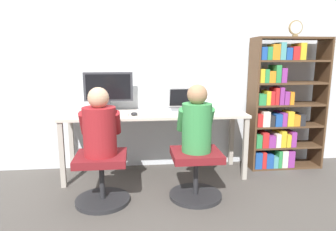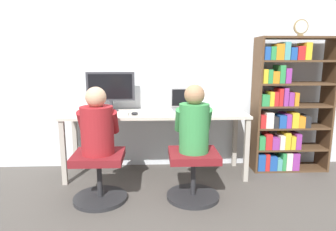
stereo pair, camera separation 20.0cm
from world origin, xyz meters
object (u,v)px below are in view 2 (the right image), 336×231
object	(u,v)px
desktop_monitor	(111,89)
person_at_laptop	(194,123)
person_at_monitor	(97,125)
bookshelf	(284,110)
office_chair_right	(193,172)
laptop	(184,106)
desk_clock	(301,27)
office_chair_left	(99,174)
keyboard	(107,114)

from	to	relation	value
desktop_monitor	person_at_laptop	size ratio (longest dim) A/B	0.87
person_at_monitor	person_at_laptop	distance (m)	0.89
bookshelf	person_at_laptop	bearing A→B (deg)	-148.91
office_chair_right	bookshelf	bearing A→B (deg)	31.25
laptop	person_at_monitor	size ratio (longest dim) A/B	0.57
desktop_monitor	person_at_monitor	xyz separation A→B (m)	(-0.02, -0.77, -0.25)
person_at_laptop	desk_clock	world-z (taller)	desk_clock
office_chair_left	person_at_laptop	distance (m)	1.02
person_at_monitor	bookshelf	world-z (taller)	bookshelf
laptop	bookshelf	distance (m)	1.19
office_chair_left	bookshelf	size ratio (longest dim) A/B	0.32
desktop_monitor	keyboard	bearing A→B (deg)	-91.57
office_chair_right	person_at_laptop	xyz separation A→B (m)	(-0.00, 0.00, 0.49)
office_chair_right	desk_clock	distance (m)	1.99
desktop_monitor	person_at_monitor	world-z (taller)	desktop_monitor
laptop	person_at_monitor	distance (m)	1.15
keyboard	office_chair_right	bearing A→B (deg)	-30.20
office_chair_left	person_at_monitor	bearing A→B (deg)	90.00
office_chair_left	person_at_laptop	size ratio (longest dim) A/B	0.80
keyboard	desk_clock	distance (m)	2.33
desktop_monitor	keyboard	distance (m)	0.35
desktop_monitor	office_chair_right	bearing A→B (deg)	-41.33
office_chair_left	keyboard	bearing A→B (deg)	88.24
desktop_monitor	laptop	distance (m)	0.88
person_at_laptop	office_chair_right	bearing A→B (deg)	-90.00
office_chair_right	bookshelf	distance (m)	1.45
desktop_monitor	person_at_monitor	size ratio (longest dim) A/B	0.89
office_chair_right	bookshelf	world-z (taller)	bookshelf
keyboard	person_at_laptop	size ratio (longest dim) A/B	0.71
desktop_monitor	bookshelf	size ratio (longest dim) A/B	0.35
keyboard	office_chair_right	xyz separation A→B (m)	(0.88, -0.51, -0.48)
desktop_monitor	desk_clock	size ratio (longest dim) A/B	3.07
person_at_laptop	desk_clock	bearing A→B (deg)	26.77
person_at_monitor	person_at_laptop	size ratio (longest dim) A/B	0.97
bookshelf	desk_clock	world-z (taller)	desk_clock
laptop	office_chair_right	xyz separation A→B (m)	(0.02, -0.74, -0.52)
person_at_monitor	desk_clock	size ratio (longest dim) A/B	3.44
person_at_laptop	person_at_monitor	bearing A→B (deg)	-179.63
person_at_monitor	bookshelf	distance (m)	2.18
laptop	office_chair_right	world-z (taller)	laptop
office_chair_right	person_at_laptop	bearing A→B (deg)	90.00
bookshelf	desk_clock	xyz separation A→B (m)	(0.08, -0.07, 0.93)
laptop	office_chair_left	xyz separation A→B (m)	(-0.88, -0.74, -0.52)
office_chair_right	person_at_laptop	size ratio (longest dim) A/B	0.80
person_at_monitor	person_at_laptop	xyz separation A→B (m)	(0.89, 0.01, 0.01)
person_at_monitor	bookshelf	size ratio (longest dim) A/B	0.39
laptop	bookshelf	world-z (taller)	bookshelf
laptop	person_at_laptop	xyz separation A→B (m)	(0.02, -0.73, -0.04)
office_chair_right	bookshelf	size ratio (longest dim) A/B	0.32
laptop	office_chair_left	size ratio (longest dim) A/B	0.69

